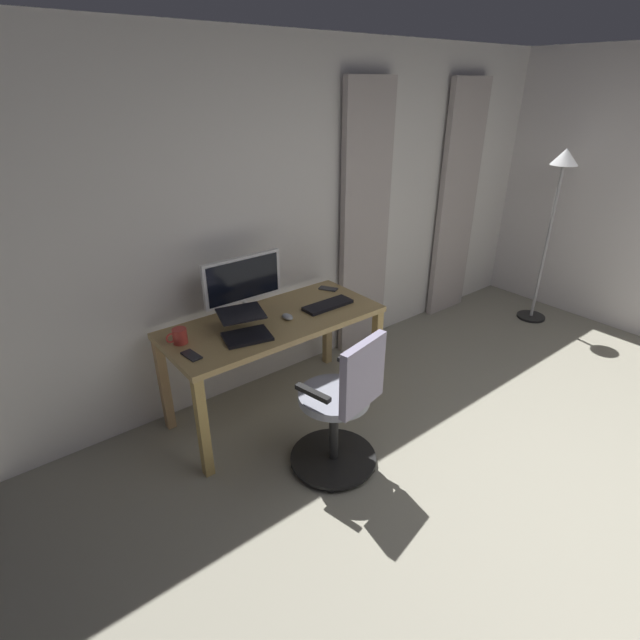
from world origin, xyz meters
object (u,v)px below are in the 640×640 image
object	(u,v)px
computer_mouse	(288,317)
cell_phone_face_up	(328,289)
cell_phone_by_monitor	(191,355)
floor_lamp	(557,196)
desk	(274,331)
computer_monitor	(243,281)
mug_coffee	(179,336)
computer_keyboard	(328,305)
office_chair	(342,409)
laptop	(245,328)

from	to	relation	value
computer_mouse	cell_phone_face_up	distance (m)	0.61
cell_phone_by_monitor	floor_lamp	bearing A→B (deg)	169.56
desk	cell_phone_face_up	world-z (taller)	cell_phone_face_up
computer_monitor	mug_coffee	world-z (taller)	computer_monitor
computer_monitor	computer_mouse	bearing A→B (deg)	122.07
computer_monitor	floor_lamp	world-z (taller)	floor_lamp
desk	computer_keyboard	size ratio (longest dim) A/B	3.99
desk	office_chair	distance (m)	0.80
computer_monitor	floor_lamp	xyz separation A→B (m)	(-3.08, 0.57, 0.28)
office_chair	mug_coffee	bearing A→B (deg)	113.77
computer_keyboard	laptop	world-z (taller)	laptop
cell_phone_face_up	floor_lamp	xyz separation A→B (m)	(-2.34, 0.54, 0.51)
computer_monitor	cell_phone_by_monitor	bearing A→B (deg)	30.30
desk	computer_mouse	xyz separation A→B (m)	(-0.08, 0.06, 0.11)
desk	floor_lamp	size ratio (longest dim) A/B	0.90
cell_phone_by_monitor	mug_coffee	bearing A→B (deg)	-100.98
computer_monitor	mug_coffee	bearing A→B (deg)	13.97
computer_mouse	cell_phone_by_monitor	size ratio (longest dim) A/B	0.69
office_chair	computer_keyboard	bearing A→B (deg)	44.53
mug_coffee	cell_phone_face_up	bearing A→B (deg)	-175.55
cell_phone_face_up	floor_lamp	distance (m)	2.45
cell_phone_face_up	computer_mouse	bearing A→B (deg)	-6.36
computer_monitor	laptop	size ratio (longest dim) A/B	1.56
mug_coffee	office_chair	bearing A→B (deg)	125.89
laptop	computer_mouse	world-z (taller)	laptop
desk	laptop	bearing A→B (deg)	16.75
computer_mouse	floor_lamp	size ratio (longest dim) A/B	0.06
floor_lamp	mug_coffee	bearing A→B (deg)	-6.84
laptop	mug_coffee	distance (m)	0.41
office_chair	mug_coffee	distance (m)	1.11
floor_lamp	cell_phone_face_up	bearing A→B (deg)	-12.90
desk	office_chair	size ratio (longest dim) A/B	1.59
computer_keyboard	mug_coffee	xyz separation A→B (m)	(1.08, -0.15, 0.04)
desk	cell_phone_face_up	xyz separation A→B (m)	(-0.64, -0.18, 0.10)
office_chair	cell_phone_by_monitor	size ratio (longest dim) A/B	6.72
computer_keyboard	mug_coffee	world-z (taller)	mug_coffee
computer_monitor	mug_coffee	size ratio (longest dim) A/B	4.37
laptop	floor_lamp	size ratio (longest dim) A/B	0.23
computer_keyboard	floor_lamp	distance (m)	2.61
desk	floor_lamp	world-z (taller)	floor_lamp
computer_mouse	cell_phone_by_monitor	world-z (taller)	computer_mouse
computer_monitor	cell_phone_face_up	size ratio (longest dim) A/B	4.15
desk	computer_mouse	size ratio (longest dim) A/B	15.36
cell_phone_face_up	mug_coffee	distance (m)	1.29
office_chair	cell_phone_by_monitor	distance (m)	0.96
laptop	computer_mouse	bearing A→B (deg)	-162.54
desk	computer_mouse	distance (m)	0.15
computer_keyboard	floor_lamp	bearing A→B (deg)	173.65
laptop	mug_coffee	world-z (taller)	laptop
office_chair	computer_keyboard	size ratio (longest dim) A/B	2.51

